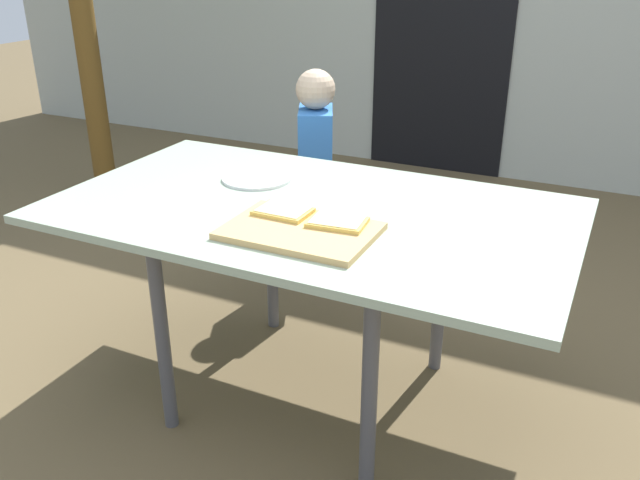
% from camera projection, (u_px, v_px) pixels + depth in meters
% --- Properties ---
extents(ground_plane, '(16.00, 16.00, 0.00)m').
position_uv_depth(ground_plane, '(312.00, 393.00, 2.30)').
color(ground_plane, brown).
extents(house_door, '(0.90, 0.02, 2.00)m').
position_uv_depth(house_door, '(443.00, 15.00, 4.17)').
color(house_door, black).
rests_on(house_door, ground).
extents(dining_table, '(1.57, 0.90, 0.69)m').
position_uv_depth(dining_table, '(310.00, 224.00, 2.04)').
color(dining_table, '#99AD96').
rests_on(dining_table, ground).
extents(cutting_board, '(0.41, 0.28, 0.02)m').
position_uv_depth(cutting_board, '(300.00, 231.00, 1.82)').
color(cutting_board, tan).
rests_on(cutting_board, dining_table).
extents(pizza_slice_far_right, '(0.17, 0.13, 0.02)m').
position_uv_depth(pizza_slice_far_right, '(337.00, 222.00, 1.84)').
color(pizza_slice_far_right, '#D9B753').
rests_on(pizza_slice_far_right, cutting_board).
extents(pizza_slice_far_left, '(0.16, 0.11, 0.02)m').
position_uv_depth(pizza_slice_far_left, '(283.00, 211.00, 1.91)').
color(pizza_slice_far_left, '#D9B753').
rests_on(pizza_slice_far_left, cutting_board).
extents(plate_white_left, '(0.24, 0.24, 0.01)m').
position_uv_depth(plate_white_left, '(257.00, 178.00, 2.24)').
color(plate_white_left, silver).
rests_on(plate_white_left, dining_table).
extents(child_left, '(0.23, 0.28, 0.96)m').
position_uv_depth(child_left, '(316.00, 166.00, 2.85)').
color(child_left, '#474365').
rests_on(child_left, ground).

